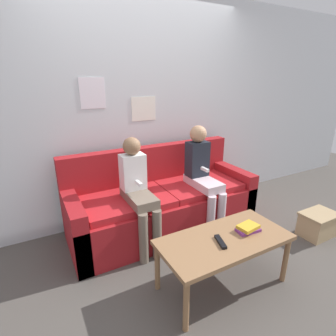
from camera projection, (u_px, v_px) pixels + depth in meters
name	position (u px, v px, depth m)	size (l,w,h in m)	color
ground_plane	(185.00, 251.00, 2.67)	(10.00, 10.00, 0.00)	#4C4742
wall_back	(143.00, 111.00, 3.07)	(8.00, 0.06, 2.60)	silver
couch	(162.00, 203.00, 3.00)	(2.08, 0.78, 0.92)	maroon
coffee_table	(224.00, 243.00, 2.11)	(1.08, 0.52, 0.46)	#8E6642
person_left	(138.00, 189.00, 2.56)	(0.24, 0.54, 1.13)	#756656
person_right	(203.00, 172.00, 2.91)	(0.24, 0.54, 1.18)	silver
tv_remote	(220.00, 242.00, 2.03)	(0.09, 0.17, 0.02)	black
book_stack	(248.00, 228.00, 2.18)	(0.20, 0.14, 0.06)	#7A3389
storage_box	(318.00, 224.00, 2.90)	(0.39, 0.28, 0.27)	tan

